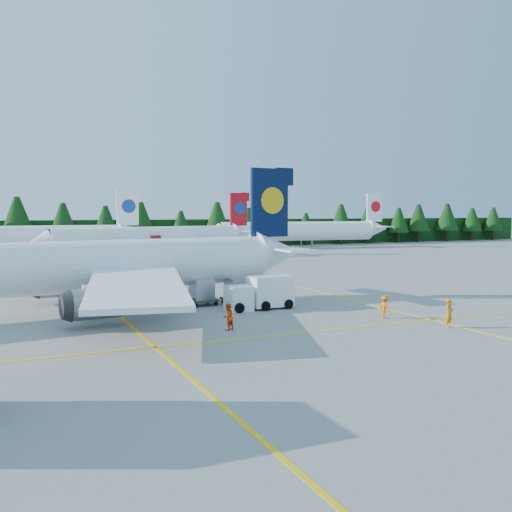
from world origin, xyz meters
name	(u,v)px	position (x,y,z in m)	size (l,w,h in m)	color
ground	(317,313)	(0.00, 0.00, 0.00)	(320.00, 320.00, 0.00)	gray
taxi_stripe_a	(90,290)	(-14.00, 20.00, 0.01)	(0.25, 120.00, 0.01)	yellow
taxi_stripe_b	(273,280)	(6.00, 20.00, 0.01)	(0.25, 120.00, 0.01)	yellow
taxi_stripe_cross	(362,327)	(0.00, -6.00, 0.01)	(80.00, 0.25, 0.01)	yellow
treeline_hedge	(116,234)	(0.00, 82.00, 3.00)	(220.00, 4.00, 6.00)	black
airliner_navy	(51,269)	(-18.50, 6.73, 3.46)	(39.57, 32.40, 11.52)	white
airliner_red	(147,239)	(-0.39, 53.21, 3.31)	(37.35, 30.40, 11.02)	white
airliner_far_left	(5,238)	(-21.17, 60.05, 3.58)	(39.24, 4.01, 11.42)	white
airliner_far_right	(293,231)	(34.02, 68.12, 3.66)	(40.21, 6.37, 11.69)	white
airstairs	(138,295)	(-11.68, 8.69, 0.90)	(5.10, 6.93, 4.15)	white
service_truck	(259,293)	(-3.33, 3.23, 1.28)	(5.40, 2.12, 2.58)	silver
uld_pair	(220,290)	(-5.39, 6.65, 1.23)	(5.58, 2.28, 1.82)	#323829
crew_a	(449,313)	(5.15, -8.51, 0.98)	(0.72, 0.47, 1.96)	orange
crew_b	(228,317)	(-8.54, -3.30, 0.87)	(0.85, 0.66, 1.74)	#FF3E05
crew_c	(385,307)	(3.33, -3.99, 0.82)	(0.68, 0.46, 1.64)	orange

